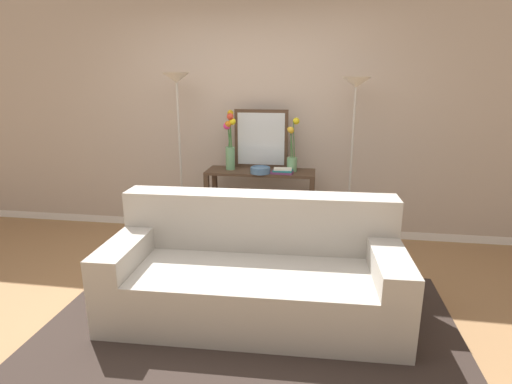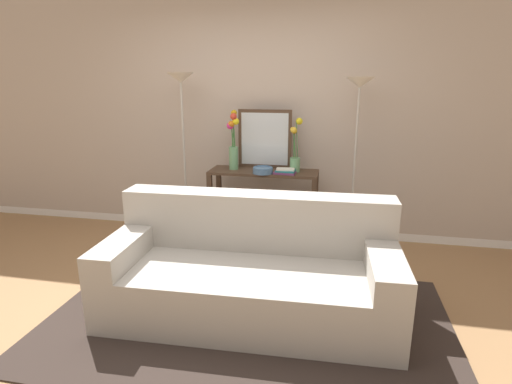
{
  "view_description": "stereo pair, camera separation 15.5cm",
  "coord_description": "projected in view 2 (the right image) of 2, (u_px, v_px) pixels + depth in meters",
  "views": [
    {
      "loc": [
        0.77,
        -2.64,
        1.75
      ],
      "look_at": [
        0.23,
        0.81,
        0.78
      ],
      "focal_mm": 28.5,
      "sensor_mm": 36.0,
      "label": 1
    },
    {
      "loc": [
        0.92,
        -2.61,
        1.75
      ],
      "look_at": [
        0.23,
        0.81,
        0.78
      ],
      "focal_mm": 28.5,
      "sensor_mm": 36.0,
      "label": 2
    }
  ],
  "objects": [
    {
      "name": "floor_lamp_right",
      "position": [
        358.0,
        117.0,
        3.95
      ],
      "size": [
        0.28,
        0.28,
        1.78
      ],
      "color": "#B7B2A8",
      "rests_on": "ground"
    },
    {
      "name": "fruit_bowl",
      "position": [
        263.0,
        170.0,
        4.17
      ],
      "size": [
        0.21,
        0.21,
        0.07
      ],
      "color": "#4C7093",
      "rests_on": "console_table"
    },
    {
      "name": "floor_lamp_left",
      "position": [
        182.0,
        111.0,
        4.29
      ],
      "size": [
        0.28,
        0.28,
        1.82
      ],
      "color": "#B7B2A8",
      "rests_on": "ground"
    },
    {
      "name": "vase_short_flowers",
      "position": [
        295.0,
        152.0,
        4.19
      ],
      "size": [
        0.13,
        0.12,
        0.56
      ],
      "color": "#669E6B",
      "rests_on": "console_table"
    },
    {
      "name": "book_row_under_console",
      "position": [
        236.0,
        236.0,
        4.56
      ],
      "size": [
        0.32,
        0.18,
        0.12
      ],
      "color": "#6B3360",
      "rests_on": "ground"
    },
    {
      "name": "couch",
      "position": [
        251.0,
        274.0,
        3.11
      ],
      "size": [
        2.2,
        1.01,
        0.88
      ],
      "color": "#ADA89E",
      "rests_on": "ground"
    },
    {
      "name": "book_stack",
      "position": [
        285.0,
        171.0,
        4.16
      ],
      "size": [
        0.23,
        0.16,
        0.05
      ],
      "color": "#6B3360",
      "rests_on": "console_table"
    },
    {
      "name": "wall_mirror",
      "position": [
        265.0,
        139.0,
        4.37
      ],
      "size": [
        0.58,
        0.02,
        0.63
      ],
      "color": "#473323",
      "rests_on": "console_table"
    },
    {
      "name": "area_rug",
      "position": [
        247.0,
        321.0,
        3.04
      ],
      "size": [
        2.99,
        1.81,
        0.01
      ],
      "color": "#332823",
      "rests_on": "ground"
    },
    {
      "name": "ground_plane",
      "position": [
        206.0,
        318.0,
        3.11
      ],
      "size": [
        16.0,
        16.0,
        0.02
      ],
      "primitive_type": "cube",
      "color": "#9E754C"
    },
    {
      "name": "back_wall",
      "position": [
        256.0,
        106.0,
        4.56
      ],
      "size": [
        12.0,
        0.15,
        2.94
      ],
      "color": "white",
      "rests_on": "ground"
    },
    {
      "name": "vase_tall_flowers",
      "position": [
        233.0,
        142.0,
        4.29
      ],
      "size": [
        0.13,
        0.13,
        0.63
      ],
      "color": "#669E6B",
      "rests_on": "console_table"
    },
    {
      "name": "console_table",
      "position": [
        263.0,
        194.0,
        4.37
      ],
      "size": [
        1.15,
        0.39,
        0.82
      ],
      "color": "#473323",
      "rests_on": "ground"
    }
  ]
}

